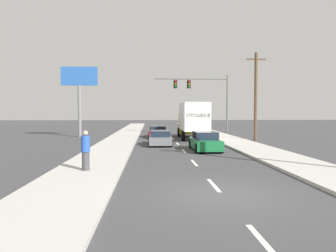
# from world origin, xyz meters

# --- Properties ---
(ground_plane) EXTENTS (140.00, 140.00, 0.00)m
(ground_plane) POSITION_xyz_m (0.00, 25.00, 0.00)
(ground_plane) COLOR #3D3D3F
(sidewalk_right) EXTENTS (3.07, 80.00, 0.14)m
(sidewalk_right) POSITION_xyz_m (5.08, 20.00, 0.07)
(sidewalk_right) COLOR #B2AFA8
(sidewalk_right) RESTS_ON ground_plane
(sidewalk_left) EXTENTS (3.07, 80.00, 0.14)m
(sidewalk_left) POSITION_xyz_m (-5.08, 20.00, 0.07)
(sidewalk_left) COLOR #B2AFA8
(sidewalk_left) RESTS_ON ground_plane
(lane_markings) EXTENTS (0.14, 62.00, 0.01)m
(lane_markings) POSITION_xyz_m (0.00, 21.22, 0.00)
(lane_markings) COLOR silver
(lane_markings) RESTS_ON ground_plane
(car_maroon) EXTENTS (2.10, 4.55, 1.21)m
(car_maroon) POSITION_xyz_m (-1.48, 23.12, 0.56)
(car_maroon) COLOR maroon
(car_maroon) RESTS_ON ground_plane
(car_gray) EXTENTS (1.90, 4.35, 1.18)m
(car_gray) POSITION_xyz_m (-1.49, 15.29, 0.55)
(car_gray) COLOR slate
(car_gray) RESTS_ON ground_plane
(box_truck) EXTENTS (2.65, 8.28, 3.55)m
(box_truck) POSITION_xyz_m (1.91, 20.76, 2.04)
(box_truck) COLOR white
(box_truck) RESTS_ON ground_plane
(car_green) EXTENTS (1.83, 4.23, 1.31)m
(car_green) POSITION_xyz_m (1.52, 11.56, 0.60)
(car_green) COLOR #196B38
(car_green) RESTS_ON ground_plane
(traffic_signal_mast) EXTENTS (8.97, 0.69, 7.16)m
(traffic_signal_mast) POSITION_xyz_m (3.46, 27.58, 5.40)
(traffic_signal_mast) COLOR #595B56
(traffic_signal_mast) RESTS_ON ground_plane
(utility_pole_mid) EXTENTS (1.80, 0.28, 8.14)m
(utility_pole_mid) POSITION_xyz_m (7.46, 18.46, 4.20)
(utility_pole_mid) COLOR brown
(utility_pole_mid) RESTS_ON ground_plane
(roadside_billboard) EXTENTS (3.85, 0.36, 7.49)m
(roadside_billboard) POSITION_xyz_m (-9.84, 23.84, 5.31)
(roadside_billboard) COLOR slate
(roadside_billboard) RESTS_ON ground_plane
(pedestrian_near_corner) EXTENTS (0.38, 0.38, 1.73)m
(pedestrian_near_corner) POSITION_xyz_m (-5.11, 3.70, 1.00)
(pedestrian_near_corner) COLOR #3F3F42
(pedestrian_near_corner) RESTS_ON sidewalk_left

